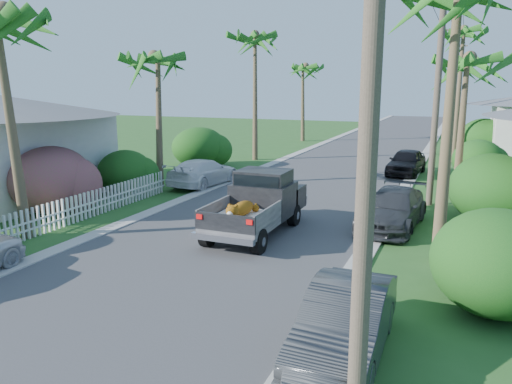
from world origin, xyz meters
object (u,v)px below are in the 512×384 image
at_px(palm_l_a, 0,13).
at_px(utility_pole_a, 370,107).
at_px(parked_car_lf, 203,173).
at_px(utility_pole_b, 437,92).
at_px(utility_pole_c, 450,89).
at_px(parked_car_rn, 345,323).
at_px(palm_l_d, 304,66).
at_px(utility_pole_d, 455,88).
at_px(parked_car_rf, 406,162).
at_px(palm_r_d, 467,63).
at_px(pickup_truck, 260,202).
at_px(palm_l_c, 255,36).
at_px(palm_r_c, 464,31).
at_px(palm_l_b, 156,57).
at_px(parked_car_rm, 392,209).
at_px(palm_r_b, 468,59).

distance_m(palm_l_a, utility_pole_a, 13.03).
distance_m(parked_car_lf, palm_l_a, 11.87).
xyz_separation_m(utility_pole_b, utility_pole_c, (0.00, 15.00, 0.00)).
bearing_deg(palm_l_a, utility_pole_a, -22.96).
distance_m(parked_car_rn, palm_l_a, 13.20).
bearing_deg(palm_l_d, utility_pole_d, 36.64).
distance_m(parked_car_rf, utility_pole_c, 9.04).
relative_size(palm_l_d, palm_r_d, 0.96).
bearing_deg(utility_pole_d, parked_car_lf, -109.46).
relative_size(pickup_truck, palm_l_c, 0.56).
bearing_deg(pickup_truck, parked_car_rn, -57.11).
bearing_deg(utility_pole_a, palm_l_d, 108.58).
bearing_deg(palm_r_c, pickup_truck, -106.42).
xyz_separation_m(parked_car_rn, palm_l_b, (-11.80, 12.06, 5.49)).
xyz_separation_m(palm_r_c, utility_pole_c, (-0.60, 2.00, -3.51)).
distance_m(parked_car_rn, palm_r_d, 40.55).
height_order(palm_l_a, utility_pole_d, utility_pole_d).
distance_m(palm_l_b, utility_pole_c, 20.30).
bearing_deg(palm_l_d, parked_car_rm, -66.03).
bearing_deg(pickup_truck, palm_l_c, 113.34).
bearing_deg(palm_r_d, utility_pole_d, 106.70).
relative_size(palm_r_b, utility_pole_a, 0.80).
distance_m(pickup_truck, parked_car_rf, 13.63).
relative_size(parked_car_lf, palm_r_d, 0.56).
relative_size(parked_car_rf, palm_r_c, 0.44).
height_order(utility_pole_c, utility_pole_d, same).
bearing_deg(palm_l_b, utility_pole_a, -48.47).
bearing_deg(parked_car_rm, palm_l_d, 118.42).
height_order(palm_l_d, utility_pole_c, utility_pole_c).
bearing_deg(utility_pole_b, parked_car_rn, -92.63).
height_order(parked_car_rn, parked_car_rf, parked_car_rf).
height_order(palm_l_b, palm_l_d, palm_l_d).
bearing_deg(utility_pole_a, utility_pole_c, 90.00).
bearing_deg(utility_pole_b, utility_pole_d, 90.00).
height_order(pickup_truck, parked_car_lf, pickup_truck).
xyz_separation_m(pickup_truck, utility_pole_c, (5.05, 21.18, 3.59)).
bearing_deg(parked_car_rf, palm_l_d, 131.96).
height_order(parked_car_rm, utility_pole_a, utility_pole_a).
distance_m(parked_car_rf, utility_pole_b, 8.21).
xyz_separation_m(parked_car_lf, palm_r_c, (11.20, 13.00, 7.46)).
height_order(palm_r_b, palm_r_c, palm_r_c).
bearing_deg(palm_r_d, palm_l_d, -155.22).
height_order(palm_l_b, palm_l_c, palm_l_c).
distance_m(parked_car_rn, palm_l_b, 17.75).
relative_size(pickup_truck, parked_car_rm, 1.14).
distance_m(palm_l_c, palm_r_b, 14.55).
bearing_deg(palm_l_a, parked_car_rn, -15.30).
xyz_separation_m(palm_r_d, utility_pole_b, (-0.90, -27.00, -2.14)).
bearing_deg(parked_car_rm, parked_car_rn, -83.22).
distance_m(parked_car_rm, utility_pole_d, 34.28).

